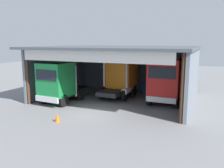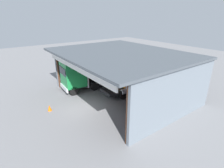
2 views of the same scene
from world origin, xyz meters
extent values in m
plane|color=slate|center=(0.00, 0.00, 0.00)|extent=(80.00, 80.00, 0.00)
cube|color=slate|center=(0.00, 9.86, 2.29)|extent=(12.94, 0.24, 4.58)
cube|color=slate|center=(-6.47, 4.93, 2.29)|extent=(0.24, 9.86, 4.58)
cube|color=slate|center=(6.47, 4.93, 2.29)|extent=(0.24, 9.86, 4.58)
cube|color=#474E55|center=(0.00, 4.43, 4.68)|extent=(13.54, 10.87, 0.20)
cylinder|color=#4C2D1E|center=(-6.22, 0.15, 2.29)|extent=(0.24, 0.24, 4.58)
cylinder|color=#4C2D1E|center=(6.22, 0.15, 2.29)|extent=(0.24, 0.24, 4.58)
cube|color=white|center=(0.00, -0.40, 4.23)|extent=(11.65, 0.12, 0.90)
cube|color=#197F3D|center=(-4.06, 1.06, 2.12)|extent=(2.54, 2.43, 2.72)
cube|color=black|center=(-4.14, -0.09, 2.59)|extent=(2.03, 0.20, 0.82)
cube|color=silver|center=(-4.14, -0.12, 0.66)|extent=(2.28, 0.32, 0.44)
cube|color=#232326|center=(-3.91, 3.12, 0.69)|extent=(2.05, 3.87, 0.36)
cylinder|color=silver|center=(-2.90, 2.27, 1.84)|extent=(0.18, 0.18, 2.66)
cylinder|color=silver|center=(-5.04, 2.42, 1.84)|extent=(0.18, 0.18, 2.66)
cylinder|color=silver|center=(-5.01, 2.90, 0.81)|extent=(0.64, 1.24, 0.56)
cylinder|color=black|center=(-3.05, 0.54, 0.51)|extent=(0.37, 1.03, 1.01)
cylinder|color=black|center=(-5.13, 0.69, 0.51)|extent=(0.37, 1.03, 1.01)
cylinder|color=black|center=(-2.87, 3.05, 0.51)|extent=(0.37, 1.03, 1.01)
cylinder|color=black|center=(-4.96, 3.19, 0.51)|extent=(0.37, 1.03, 1.01)
cube|color=orange|center=(-0.17, 6.13, 2.07)|extent=(2.61, 2.66, 2.56)
cube|color=black|center=(-0.12, 7.43, 2.52)|extent=(2.14, 0.14, 0.77)
cube|color=silver|center=(-0.12, 7.46, 0.69)|extent=(2.39, 0.25, 0.44)
cube|color=#232326|center=(-0.24, 4.33, 0.72)|extent=(2.01, 3.34, 0.36)
cylinder|color=silver|center=(-1.36, 4.74, 2.00)|extent=(0.18, 0.18, 2.91)
cylinder|color=silver|center=(0.90, 4.65, 2.00)|extent=(0.18, 0.18, 2.91)
cylinder|color=silver|center=(0.90, 4.59, 0.84)|extent=(0.61, 1.22, 0.56)
cylinder|color=black|center=(-1.26, 6.68, 0.54)|extent=(0.34, 1.09, 1.08)
cylinder|color=black|center=(0.96, 6.60, 0.54)|extent=(0.34, 1.09, 1.08)
cylinder|color=black|center=(-1.35, 4.38, 0.54)|extent=(0.34, 1.09, 1.08)
cylinder|color=black|center=(0.87, 4.29, 0.54)|extent=(0.34, 1.09, 1.08)
cube|color=red|center=(4.34, 4.10, 2.32)|extent=(2.48, 2.16, 2.98)
cube|color=black|center=(4.33, 3.02, 2.84)|extent=(2.09, 0.08, 0.90)
cube|color=silver|center=(4.33, 2.99, 0.73)|extent=(2.33, 0.19, 0.44)
cube|color=#232326|center=(4.37, 6.16, 0.76)|extent=(1.88, 3.75, 0.36)
cylinder|color=silver|center=(5.46, 5.31, 2.12)|extent=(0.18, 0.18, 3.07)
cylinder|color=silver|center=(3.25, 5.33, 2.12)|extent=(0.18, 0.18, 3.07)
cylinder|color=silver|center=(3.26, 5.87, 0.88)|extent=(0.57, 1.21, 0.56)
cylinder|color=black|center=(5.42, 3.66, 0.58)|extent=(0.31, 1.16, 1.16)
cylinder|color=black|center=(3.26, 3.69, 0.58)|extent=(0.31, 1.16, 1.16)
cylinder|color=black|center=(5.44, 6.14, 0.58)|extent=(0.31, 1.16, 1.16)
cylinder|color=black|center=(3.29, 6.17, 0.58)|extent=(0.31, 1.16, 1.16)
cylinder|color=gold|center=(2.38, 8.97, 0.43)|extent=(0.58, 0.58, 0.86)
cube|color=#1E59A5|center=(1.68, 8.81, 0.50)|extent=(0.90, 0.60, 1.00)
cone|color=orange|center=(-1.28, -2.70, 0.28)|extent=(0.36, 0.36, 0.56)
camera|label=1|loc=(7.89, -15.03, 5.17)|focal=38.12mm
camera|label=2|loc=(13.48, -6.40, 8.24)|focal=28.17mm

